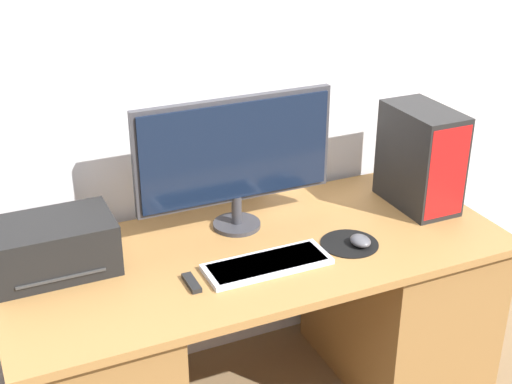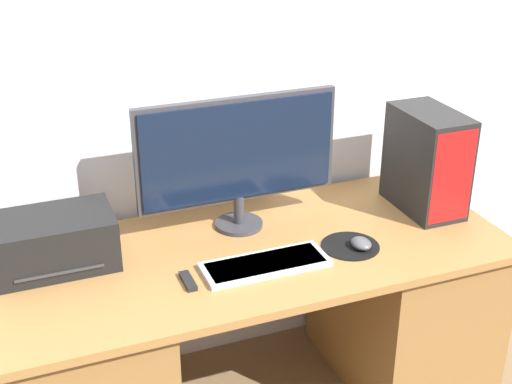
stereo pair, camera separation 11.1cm
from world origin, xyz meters
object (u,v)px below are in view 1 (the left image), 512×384
(keyboard, at_px, (267,264))
(computer_tower, at_px, (421,158))
(mouse, at_px, (360,241))
(monitor, at_px, (236,154))
(remote_control, at_px, (192,283))
(printer, at_px, (53,247))

(keyboard, bearing_deg, computer_tower, 14.36)
(mouse, bearing_deg, monitor, 136.78)
(keyboard, relative_size, computer_tower, 1.09)
(keyboard, xyz_separation_m, computer_tower, (0.73, 0.19, 0.18))
(mouse, bearing_deg, computer_tower, 27.50)
(computer_tower, bearing_deg, keyboard, -165.64)
(monitor, distance_m, remote_control, 0.50)
(printer, bearing_deg, keyboard, -22.55)
(monitor, bearing_deg, remote_control, -132.74)
(mouse, distance_m, remote_control, 0.62)
(computer_tower, bearing_deg, monitor, 170.60)
(keyboard, distance_m, mouse, 0.35)
(keyboard, bearing_deg, remote_control, -179.47)
(mouse, relative_size, remote_control, 0.77)
(computer_tower, height_order, remote_control, computer_tower)
(monitor, relative_size, computer_tower, 1.89)
(mouse, distance_m, printer, 1.04)
(computer_tower, relative_size, remote_control, 3.56)
(mouse, height_order, printer, printer)
(keyboard, xyz_separation_m, printer, (-0.64, 0.27, 0.08))
(computer_tower, bearing_deg, mouse, -152.50)
(monitor, xyz_separation_m, computer_tower, (0.71, -0.12, -0.09))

